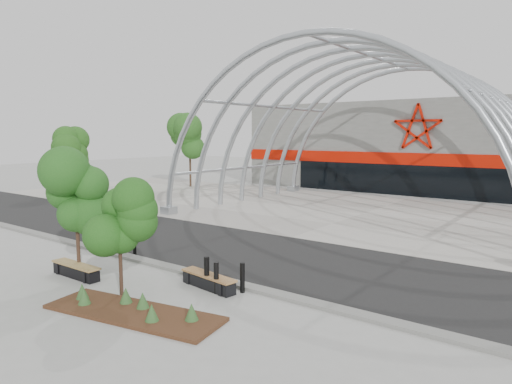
{
  "coord_description": "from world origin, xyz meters",
  "views": [
    {
      "loc": [
        11.82,
        -11.82,
        5.09
      ],
      "look_at": [
        0.0,
        4.0,
        2.6
      ],
      "focal_mm": 32.0,
      "sensor_mm": 36.0,
      "label": 1
    }
  ],
  "objects_px": {
    "street_tree_0": "(76,194)",
    "bench_1": "(208,281)",
    "bench_0": "(76,271)",
    "bollard_2": "(207,273)",
    "street_tree_1": "(119,219)"
  },
  "relations": [
    {
      "from": "bench_0",
      "to": "bench_1",
      "type": "height_order",
      "value": "bench_0"
    },
    {
      "from": "street_tree_0",
      "to": "bench_0",
      "type": "distance_m",
      "value": 2.75
    },
    {
      "from": "street_tree_0",
      "to": "bench_1",
      "type": "distance_m",
      "value": 5.79
    },
    {
      "from": "bench_1",
      "to": "bollard_2",
      "type": "height_order",
      "value": "bollard_2"
    },
    {
      "from": "bench_1",
      "to": "street_tree_1",
      "type": "bearing_deg",
      "value": -127.98
    },
    {
      "from": "street_tree_1",
      "to": "bench_0",
      "type": "height_order",
      "value": "street_tree_1"
    },
    {
      "from": "street_tree_0",
      "to": "bench_1",
      "type": "height_order",
      "value": "street_tree_0"
    },
    {
      "from": "street_tree_1",
      "to": "bench_1",
      "type": "relative_size",
      "value": 1.46
    },
    {
      "from": "bench_1",
      "to": "street_tree_0",
      "type": "bearing_deg",
      "value": -160.2
    },
    {
      "from": "bench_0",
      "to": "bollard_2",
      "type": "xyz_separation_m",
      "value": [
        4.67,
        1.84,
        0.32
      ]
    },
    {
      "from": "bench_0",
      "to": "bench_1",
      "type": "relative_size",
      "value": 0.99
    },
    {
      "from": "street_tree_0",
      "to": "street_tree_1",
      "type": "relative_size",
      "value": 1.2
    },
    {
      "from": "street_tree_0",
      "to": "bollard_2",
      "type": "relative_size",
      "value": 3.73
    },
    {
      "from": "street_tree_0",
      "to": "bench_0",
      "type": "height_order",
      "value": "street_tree_0"
    },
    {
      "from": "street_tree_1",
      "to": "bench_0",
      "type": "xyz_separation_m",
      "value": [
        -2.93,
        0.23,
        -2.24
      ]
    }
  ]
}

